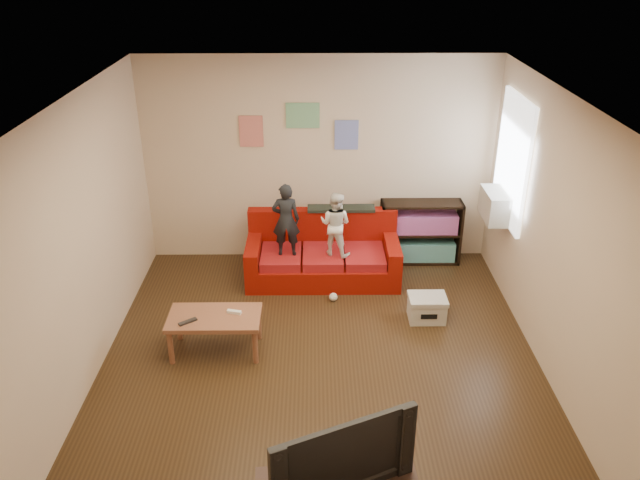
{
  "coord_description": "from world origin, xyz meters",
  "views": [
    {
      "loc": [
        -0.06,
        -5.15,
        3.97
      ],
      "look_at": [
        0.0,
        0.8,
        1.05
      ],
      "focal_mm": 35.0,
      "sensor_mm": 36.0,
      "label": 1
    }
  ],
  "objects_px": {
    "child_a": "(286,220)",
    "bookshelf": "(420,235)",
    "sofa": "(323,256)",
    "coffee_table": "(215,321)",
    "television": "(338,450)",
    "file_box": "(427,308)",
    "child_b": "(335,224)"
  },
  "relations": [
    {
      "from": "child_a",
      "to": "file_box",
      "type": "xyz_separation_m",
      "value": [
        1.63,
        -0.87,
        -0.72
      ]
    },
    {
      "from": "file_box",
      "to": "bookshelf",
      "type": "bearing_deg",
      "value": 85.02
    },
    {
      "from": "bookshelf",
      "to": "television",
      "type": "height_order",
      "value": "television"
    },
    {
      "from": "child_a",
      "to": "television",
      "type": "height_order",
      "value": "child_a"
    },
    {
      "from": "television",
      "to": "file_box",
      "type": "bearing_deg",
      "value": 43.98
    },
    {
      "from": "bookshelf",
      "to": "television",
      "type": "distance_m",
      "value": 4.41
    },
    {
      "from": "child_b",
      "to": "television",
      "type": "bearing_deg",
      "value": 112.13
    },
    {
      "from": "file_box",
      "to": "child_b",
      "type": "bearing_deg",
      "value": 139.76
    },
    {
      "from": "sofa",
      "to": "child_b",
      "type": "xyz_separation_m",
      "value": [
        0.15,
        -0.17,
        0.53
      ]
    },
    {
      "from": "file_box",
      "to": "television",
      "type": "bearing_deg",
      "value": -112.01
    },
    {
      "from": "child_a",
      "to": "bookshelf",
      "type": "relative_size",
      "value": 0.87
    },
    {
      "from": "child_b",
      "to": "file_box",
      "type": "height_order",
      "value": "child_b"
    },
    {
      "from": "child_a",
      "to": "television",
      "type": "distance_m",
      "value": 3.68
    },
    {
      "from": "sofa",
      "to": "coffee_table",
      "type": "relative_size",
      "value": 2.0
    },
    {
      "from": "bookshelf",
      "to": "file_box",
      "type": "height_order",
      "value": "bookshelf"
    },
    {
      "from": "child_a",
      "to": "bookshelf",
      "type": "xyz_separation_m",
      "value": [
        1.75,
        0.57,
        -0.49
      ]
    },
    {
      "from": "coffee_table",
      "to": "file_box",
      "type": "xyz_separation_m",
      "value": [
        2.32,
        0.58,
        -0.22
      ]
    },
    {
      "from": "sofa",
      "to": "file_box",
      "type": "bearing_deg",
      "value": -41.36
    },
    {
      "from": "sofa",
      "to": "child_b",
      "type": "bearing_deg",
      "value": -48.18
    },
    {
      "from": "coffee_table",
      "to": "file_box",
      "type": "bearing_deg",
      "value": 13.93
    },
    {
      "from": "coffee_table",
      "to": "file_box",
      "type": "distance_m",
      "value": 2.4
    },
    {
      "from": "sofa",
      "to": "child_a",
      "type": "xyz_separation_m",
      "value": [
        -0.45,
        -0.17,
        0.58
      ]
    },
    {
      "from": "sofa",
      "to": "television",
      "type": "distance_m",
      "value": 3.84
    },
    {
      "from": "sofa",
      "to": "coffee_table",
      "type": "xyz_separation_m",
      "value": [
        -1.15,
        -1.61,
        0.09
      ]
    },
    {
      "from": "file_box",
      "to": "television",
      "type": "xyz_separation_m",
      "value": [
        -1.12,
        -2.78,
        0.6
      ]
    },
    {
      "from": "television",
      "to": "child_b",
      "type": "bearing_deg",
      "value": 64.47
    },
    {
      "from": "child_a",
      "to": "file_box",
      "type": "relative_size",
      "value": 2.17
    },
    {
      "from": "sofa",
      "to": "bookshelf",
      "type": "relative_size",
      "value": 1.8
    },
    {
      "from": "sofa",
      "to": "coffee_table",
      "type": "distance_m",
      "value": 1.98
    },
    {
      "from": "child_b",
      "to": "television",
      "type": "distance_m",
      "value": 3.65
    },
    {
      "from": "child_a",
      "to": "television",
      "type": "relative_size",
      "value": 0.85
    },
    {
      "from": "coffee_table",
      "to": "child_a",
      "type": "bearing_deg",
      "value": 64.3
    }
  ]
}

